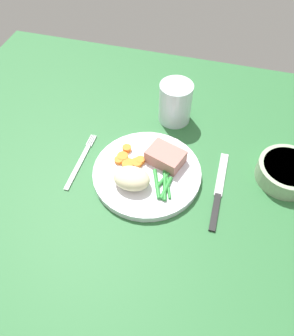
# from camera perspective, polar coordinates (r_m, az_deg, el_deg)

# --- Properties ---
(dining_table) EXTENTS (1.20, 0.90, 0.02)m
(dining_table) POSITION_cam_1_polar(r_m,az_deg,el_deg) (0.75, 1.73, -0.79)
(dining_table) COLOR #2D6B38
(dining_table) RESTS_ON ground
(dinner_plate) EXTENTS (0.24, 0.24, 0.02)m
(dinner_plate) POSITION_cam_1_polar(r_m,az_deg,el_deg) (0.73, 0.00, -0.88)
(dinner_plate) COLOR white
(dinner_plate) RESTS_ON dining_table
(meat_portion) EXTENTS (0.09, 0.08, 0.03)m
(meat_portion) POSITION_cam_1_polar(r_m,az_deg,el_deg) (0.73, 3.19, 1.95)
(meat_portion) COLOR #B2756B
(meat_portion) RESTS_ON dinner_plate
(mashed_potatoes) EXTENTS (0.08, 0.06, 0.04)m
(mashed_potatoes) POSITION_cam_1_polar(r_m,az_deg,el_deg) (0.69, -2.65, -1.79)
(mashed_potatoes) COLOR beige
(mashed_potatoes) RESTS_ON dinner_plate
(carrot_slices) EXTENTS (0.07, 0.07, 0.01)m
(carrot_slices) POSITION_cam_1_polar(r_m,az_deg,el_deg) (0.74, -3.14, 1.35)
(carrot_slices) COLOR orange
(carrot_slices) RESTS_ON dinner_plate
(green_beans) EXTENTS (0.05, 0.09, 0.01)m
(green_beans) POSITION_cam_1_polar(r_m,az_deg,el_deg) (0.70, 2.87, -2.64)
(green_beans) COLOR #2D8C38
(green_beans) RESTS_ON dinner_plate
(fork) EXTENTS (0.01, 0.17, 0.00)m
(fork) POSITION_cam_1_polar(r_m,az_deg,el_deg) (0.77, -11.26, 1.16)
(fork) COLOR silver
(fork) RESTS_ON dining_table
(knife) EXTENTS (0.02, 0.21, 0.01)m
(knife) POSITION_cam_1_polar(r_m,az_deg,el_deg) (0.73, 12.12, -3.95)
(knife) COLOR black
(knife) RESTS_ON dining_table
(water_glass) EXTENTS (0.08, 0.08, 0.10)m
(water_glass) POSITION_cam_1_polar(r_m,az_deg,el_deg) (0.83, 4.91, 10.65)
(water_glass) COLOR silver
(water_glass) RESTS_ON dining_table
(salad_bowl) EXTENTS (0.13, 0.13, 0.04)m
(salad_bowl) POSITION_cam_1_polar(r_m,az_deg,el_deg) (0.78, 22.79, -0.49)
(salad_bowl) COLOR #99B28C
(salad_bowl) RESTS_ON dining_table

